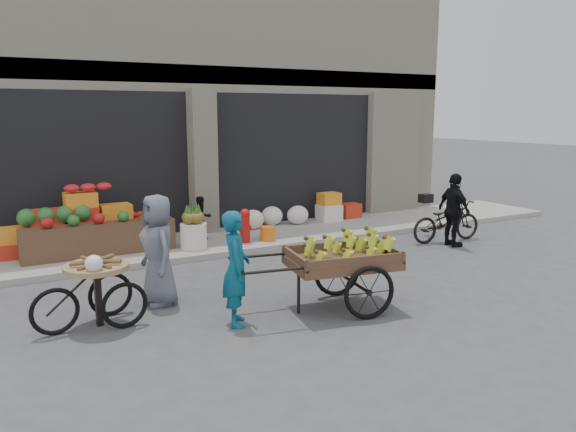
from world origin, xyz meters
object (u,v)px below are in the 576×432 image
banana_cart (339,256)px  cyclist (454,210)px  orange_bucket (268,233)px  bicycle (446,221)px  fire_hydrant (245,224)px  vendor_woman (236,268)px  pineapple_bin (194,236)px  tricycle_cart (97,285)px  vendor_grey (158,250)px  seated_person (202,218)px

banana_cart → cyclist: size_ratio=1.73×
orange_bucket → bicycle: size_ratio=0.19×
fire_hydrant → vendor_woman: bearing=-116.3°
bicycle → pineapple_bin: bearing=78.3°
cyclist → fire_hydrant: bearing=68.7°
pineapple_bin → cyclist: (4.98, -2.03, 0.40)m
pineapple_bin → vendor_woman: bearing=-101.5°
cyclist → vendor_woman: bearing=113.4°
banana_cart → tricycle_cart: (-3.13, 0.99, -0.21)m
fire_hydrant → orange_bucket: (0.50, -0.05, -0.23)m
pineapple_bin → fire_hydrant: 1.11m
banana_cart → bicycle: (4.45, 2.40, -0.32)m
fire_hydrant → vendor_grey: bearing=-135.2°
fire_hydrant → seated_person: 0.96m
orange_bucket → banana_cart: (-0.87, -3.92, 0.50)m
pineapple_bin → vendor_grey: (-1.44, -2.57, 0.44)m
pineapple_bin → orange_bucket: (1.60, -0.10, -0.10)m
pineapple_bin → cyclist: size_ratio=0.34×
vendor_grey → cyclist: bearing=90.3°
banana_cart → cyclist: (4.25, 2.00, -0.00)m
seated_person → tricycle_cart: seated_person is taller
tricycle_cart → vendor_grey: bearing=19.2°
pineapple_bin → bicycle: bicycle is taller
orange_bucket → fire_hydrant: bearing=174.3°
banana_cart → orange_bucket: bearing=87.4°
cyclist → orange_bucket: bearing=66.0°
orange_bucket → vendor_grey: bearing=-140.9°
tricycle_cart → bicycle: bearing=4.0°
banana_cart → pineapple_bin: bearing=110.2°
pineapple_bin → vendor_grey: size_ratio=0.32×
fire_hydrant → banana_cart: banana_cart is taller
bicycle → fire_hydrant: bearing=74.6°
orange_bucket → vendor_grey: vendor_grey is taller
tricycle_cart → bicycle: (7.59, 1.41, -0.11)m
pineapple_bin → vendor_grey: vendor_grey is taller
vendor_grey → bicycle: bearing=93.5°
seated_person → vendor_woman: (-1.19, -4.47, 0.18)m
banana_cart → fire_hydrant: bearing=94.6°
pineapple_bin → tricycle_cart: 3.88m
orange_bucket → cyclist: size_ratio=0.21×
orange_bucket → bicycle: bicycle is taller
fire_hydrant → seated_person: bearing=137.1°
pineapple_bin → seated_person: 0.75m
fire_hydrant → banana_cart: size_ratio=0.27×
pineapple_bin → orange_bucket: bearing=-3.6°
vendor_woman → vendor_grey: size_ratio=0.94×
vendor_grey → tricycle_cart: bearing=-68.9°
seated_person → vendor_woman: size_ratio=0.60×
orange_bucket → tricycle_cart: (-4.00, -2.94, 0.30)m
seated_person → orange_bucket: bearing=-40.3°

